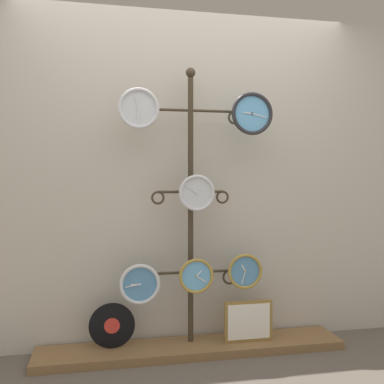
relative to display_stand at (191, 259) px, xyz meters
The scene contains 12 objects.
ground_plane 0.78m from the display_stand, 90.00° to the right, with size 12.00×12.00×0.00m, color brown.
shop_wall 0.75m from the display_stand, 90.00° to the left, with size 4.40×0.04×2.80m.
low_shelf 0.64m from the display_stand, 90.00° to the right, with size 2.20×0.36×0.06m.
display_stand is the anchor object (origin of this frame).
clock_top_left 1.14m from the display_stand, 166.71° to the right, with size 0.28×0.04×0.28m.
clock_top_right 1.14m from the display_stand, 15.41° to the right, with size 0.31×0.04×0.31m.
clock_middle_center 0.50m from the display_stand, 76.17° to the right, with size 0.26×0.04×0.26m.
clock_bottom_left 0.42m from the display_stand, 165.55° to the right, with size 0.28×0.04×0.28m.
clock_bottom_center 0.15m from the display_stand, 79.95° to the right, with size 0.25×0.04×0.25m.
clock_bottom_right 0.40m from the display_stand, 12.51° to the right, with size 0.26×0.04×0.26m.
vinyl_record 0.72m from the display_stand, behind, with size 0.32×0.01×0.32m.
picture_frame 0.62m from the display_stand, 13.63° to the right, with size 0.36×0.02×0.30m.
Camera 1 is at (-0.64, -2.77, 1.26)m, focal length 42.00 mm.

